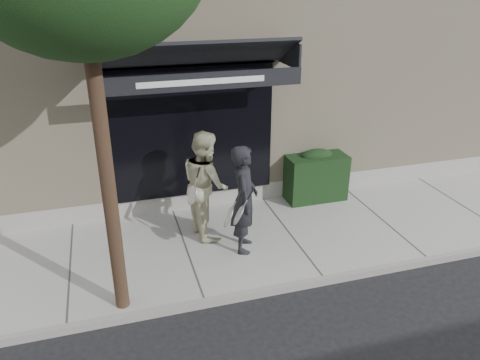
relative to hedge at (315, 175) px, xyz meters
name	(u,v)px	position (x,y,z in m)	size (l,w,h in m)	color
ground	(288,237)	(-1.10, -1.25, -0.66)	(80.00, 80.00, 0.00)	black
sidewalk	(288,235)	(-1.10, -1.25, -0.60)	(20.00, 3.00, 0.12)	gray
curb	(324,280)	(-1.10, -2.80, -0.59)	(20.00, 0.10, 0.14)	gray
building_facade	(222,54)	(-1.11, 3.71, 2.08)	(14.30, 8.04, 5.64)	#C4B495
hedge	(315,175)	(0.00, 0.00, 0.00)	(1.30, 0.70, 1.14)	black
pedestrian_front	(244,199)	(-2.09, -1.54, 0.44)	(0.80, 0.92, 1.96)	black
pedestrian_back	(206,184)	(-2.61, -0.81, 0.48)	(0.89, 1.08, 2.03)	beige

